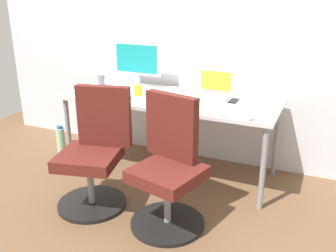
% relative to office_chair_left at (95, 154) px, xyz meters
% --- Properties ---
extents(ground_plane, '(5.28, 5.28, 0.00)m').
position_rel_office_chair_left_xyz_m(ground_plane, '(0.31, 0.74, -0.42)').
color(ground_plane, brown).
extents(back_wall, '(4.40, 0.04, 2.60)m').
position_rel_office_chair_left_xyz_m(back_wall, '(0.31, 1.19, 0.88)').
color(back_wall, silver).
rests_on(back_wall, ground).
extents(desk, '(1.91, 0.73, 0.72)m').
position_rel_office_chair_left_xyz_m(desk, '(0.31, 0.74, 0.24)').
color(desk, silver).
rests_on(desk, ground).
extents(office_chair_left, '(0.54, 0.54, 0.94)m').
position_rel_office_chair_left_xyz_m(office_chair_left, '(0.00, 0.00, 0.00)').
color(office_chair_left, black).
rests_on(office_chair_left, ground).
extents(office_chair_right, '(0.54, 0.54, 0.94)m').
position_rel_office_chair_left_xyz_m(office_chair_right, '(0.63, -0.00, 0.00)').
color(office_chair_right, black).
rests_on(office_chair_right, ground).
extents(water_bottle_on_floor, '(0.09, 0.09, 0.31)m').
position_rel_office_chair_left_xyz_m(water_bottle_on_floor, '(-0.87, 0.64, -0.28)').
color(water_bottle_on_floor, '#A5D8B2').
rests_on(water_bottle_on_floor, ground).
extents(desktop_monitor, '(0.48, 0.18, 0.43)m').
position_rel_office_chair_left_xyz_m(desktop_monitor, '(-0.13, 0.97, 0.55)').
color(desktop_monitor, silver).
rests_on(desktop_monitor, desk).
extents(open_laptop, '(0.31, 0.26, 0.23)m').
position_rel_office_chair_left_xyz_m(open_laptop, '(0.65, 0.95, 0.35)').
color(open_laptop, silver).
rests_on(open_laptop, desk).
extents(keyboard_by_monitor, '(0.34, 0.12, 0.02)m').
position_rel_office_chair_left_xyz_m(keyboard_by_monitor, '(-0.15, 0.52, 0.31)').
color(keyboard_by_monitor, '#B7B7B7').
rests_on(keyboard_by_monitor, desk).
extents(keyboard_by_laptop, '(0.34, 0.12, 0.02)m').
position_rel_office_chair_left_xyz_m(keyboard_by_laptop, '(0.60, 0.46, 0.31)').
color(keyboard_by_laptop, silver).
rests_on(keyboard_by_laptop, desk).
extents(mouse_by_monitor, '(0.06, 0.10, 0.03)m').
position_rel_office_chair_left_xyz_m(mouse_by_monitor, '(0.25, 0.45, 0.31)').
color(mouse_by_monitor, silver).
rests_on(mouse_by_monitor, desk).
extents(mouse_by_laptop, '(0.06, 0.10, 0.03)m').
position_rel_office_chair_left_xyz_m(mouse_by_laptop, '(1.09, 0.45, 0.31)').
color(mouse_by_laptop, silver).
rests_on(mouse_by_laptop, desk).
extents(coffee_mug, '(0.08, 0.08, 0.09)m').
position_rel_office_chair_left_xyz_m(coffee_mug, '(0.02, 0.69, 0.34)').
color(coffee_mug, yellow).
rests_on(coffee_mug, desk).
extents(pen_cup, '(0.07, 0.07, 0.10)m').
position_rel_office_chair_left_xyz_m(pen_cup, '(-0.49, 0.88, 0.35)').
color(pen_cup, slate).
rests_on(pen_cup, desk).
extents(phone_near_monitor, '(0.07, 0.14, 0.01)m').
position_rel_office_chair_left_xyz_m(phone_near_monitor, '(0.86, 0.85, 0.30)').
color(phone_near_monitor, black).
rests_on(phone_near_monitor, desk).
extents(phone_near_laptop, '(0.07, 0.14, 0.01)m').
position_rel_office_chair_left_xyz_m(phone_near_laptop, '(-0.52, 0.64, 0.30)').
color(phone_near_laptop, black).
rests_on(phone_near_laptop, desk).
extents(paper_pile, '(0.21, 0.30, 0.01)m').
position_rel_office_chair_left_xyz_m(paper_pile, '(0.27, 0.93, 0.30)').
color(paper_pile, white).
rests_on(paper_pile, desk).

